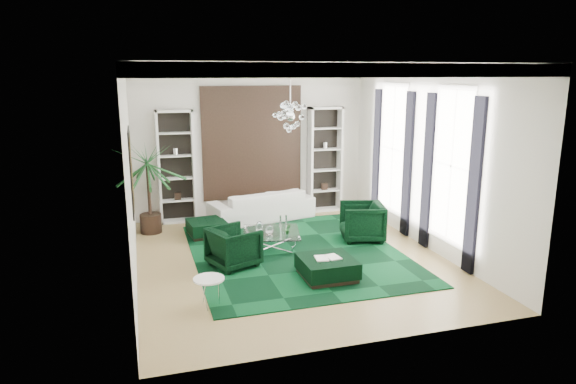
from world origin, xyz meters
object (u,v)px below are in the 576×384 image
object	(u,v)px
ottoman_side	(207,228)
side_table	(209,293)
sofa	(261,205)
armchair_right	(362,222)
armchair_left	(234,247)
ottoman_front	(327,268)
palm	(148,177)
coffee_table	(271,241)

from	to	relation	value
ottoman_side	side_table	bearing A→B (deg)	-97.01
sofa	ottoman_side	distance (m)	1.80
sofa	armchair_right	size ratio (longest dim) A/B	2.81
armchair_left	sofa	bearing A→B (deg)	-45.24
ottoman_front	palm	size ratio (longest dim) A/B	0.36
sofa	side_table	size ratio (longest dim) A/B	5.26
armchair_left	coffee_table	world-z (taller)	armchair_left
armchair_right	ottoman_front	world-z (taller)	armchair_right
sofa	ottoman_front	bearing A→B (deg)	80.82
armchair_right	sofa	bearing A→B (deg)	-126.72
sofa	armchair_right	bearing A→B (deg)	115.82
armchair_right	ottoman_front	bearing A→B (deg)	-24.96
coffee_table	side_table	size ratio (longest dim) A/B	2.35
sofa	armchair_left	bearing A→B (deg)	54.31
ottoman_side	armchair_left	bearing A→B (deg)	-83.02
armchair_left	coffee_table	bearing A→B (deg)	-75.50
armchair_right	ottoman_front	size ratio (longest dim) A/B	0.98
ottoman_side	side_table	xyz separation A→B (m)	(-0.46, -3.71, 0.06)
sofa	palm	world-z (taller)	palm
ottoman_side	side_table	size ratio (longest dim) A/B	1.63
sofa	armchair_left	distance (m)	3.25
coffee_table	ottoman_front	world-z (taller)	coffee_table
sofa	side_table	distance (m)	5.05
coffee_table	ottoman_front	size ratio (longest dim) A/B	1.23
armchair_right	coffee_table	xyz separation A→B (m)	(-2.12, -0.08, -0.22)
side_table	sofa	bearing A→B (deg)	66.91
armchair_right	ottoman_side	size ratio (longest dim) A/B	1.15
coffee_table	side_table	bearing A→B (deg)	-124.92
coffee_table	ottoman_front	distance (m)	1.85
sofa	palm	bearing A→B (deg)	-6.23
coffee_table	ottoman_side	xyz separation A→B (m)	(-1.18, 1.37, -0.02)
coffee_table	sofa	bearing A→B (deg)	81.44
armchair_left	coffee_table	xyz separation A→B (m)	(0.92, 0.69, -0.19)
armchair_right	ottoman_side	distance (m)	3.55
armchair_right	palm	size ratio (longest dim) A/B	0.35
sofa	armchair_left	world-z (taller)	armchair_left
coffee_table	side_table	distance (m)	2.85
side_table	armchair_left	bearing A→B (deg)	66.73
armchair_right	ottoman_side	world-z (taller)	armchair_right
armchair_right	ottoman_side	xyz separation A→B (m)	(-3.29, 1.29, -0.24)
palm	ottoman_front	bearing A→B (deg)	-51.40
armchair_left	armchair_right	distance (m)	3.14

